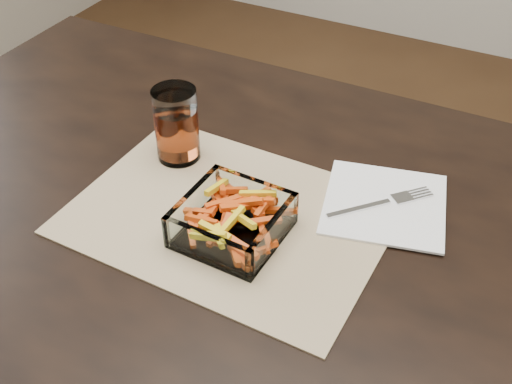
{
  "coord_description": "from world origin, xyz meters",
  "views": [
    {
      "loc": [
        0.22,
        -0.6,
        1.38
      ],
      "look_at": [
        -0.11,
        0.04,
        0.78
      ],
      "focal_mm": 45.0,
      "sensor_mm": 36.0,
      "label": 1
    }
  ],
  "objects_px": {
    "glass_bowl": "(232,222)",
    "tumbler": "(177,127)",
    "dining_table": "(310,292)",
    "fork": "(383,202)"
  },
  "relations": [
    {
      "from": "glass_bowl",
      "to": "tumbler",
      "type": "relative_size",
      "value": 1.16
    },
    {
      "from": "dining_table",
      "to": "fork",
      "type": "height_order",
      "value": "fork"
    },
    {
      "from": "glass_bowl",
      "to": "fork",
      "type": "xyz_separation_m",
      "value": [
        0.17,
        0.16,
        -0.02
      ]
    },
    {
      "from": "dining_table",
      "to": "tumbler",
      "type": "height_order",
      "value": "tumbler"
    },
    {
      "from": "glass_bowl",
      "to": "tumbler",
      "type": "height_order",
      "value": "tumbler"
    },
    {
      "from": "dining_table",
      "to": "tumbler",
      "type": "distance_m",
      "value": 0.33
    },
    {
      "from": "tumbler",
      "to": "glass_bowl",
      "type": "bearing_deg",
      "value": -36.6
    },
    {
      "from": "tumbler",
      "to": "dining_table",
      "type": "bearing_deg",
      "value": -19.23
    },
    {
      "from": "tumbler",
      "to": "fork",
      "type": "relative_size",
      "value": 0.9
    },
    {
      "from": "glass_bowl",
      "to": "dining_table",
      "type": "bearing_deg",
      "value": 12.96
    }
  ]
}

